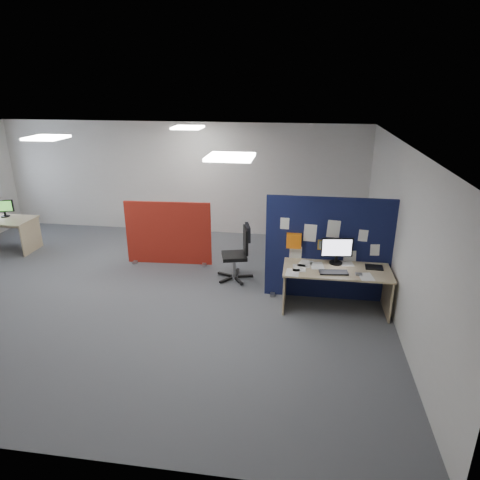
# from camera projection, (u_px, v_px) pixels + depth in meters

# --- Properties ---
(floor) EXTENTS (9.00, 9.00, 0.00)m
(floor) POSITION_uv_depth(u_px,v_px,m) (131.00, 294.00, 7.71)
(floor) COLOR #4E5055
(floor) RESTS_ON ground
(ceiling) EXTENTS (9.00, 7.00, 0.02)m
(ceiling) POSITION_uv_depth(u_px,v_px,m) (116.00, 141.00, 6.76)
(ceiling) COLOR white
(ceiling) RESTS_ON wall_back
(wall_back) EXTENTS (9.00, 0.02, 2.70)m
(wall_back) POSITION_uv_depth(u_px,v_px,m) (181.00, 178.00, 10.47)
(wall_back) COLOR silver
(wall_back) RESTS_ON floor
(wall_right) EXTENTS (0.02, 7.00, 2.70)m
(wall_right) POSITION_uv_depth(u_px,v_px,m) (401.00, 236.00, 6.62)
(wall_right) COLOR silver
(wall_right) RESTS_ON floor
(ceiling_lights) EXTENTS (4.10, 4.10, 0.04)m
(ceiling_lights) POSITION_uv_depth(u_px,v_px,m) (151.00, 138.00, 7.34)
(ceiling_lights) COLOR white
(ceiling_lights) RESTS_ON ceiling
(navy_divider) EXTENTS (2.21, 0.30, 1.82)m
(navy_divider) POSITION_uv_depth(u_px,v_px,m) (329.00, 249.00, 7.27)
(navy_divider) COLOR #10133D
(navy_divider) RESTS_ON floor
(main_desk) EXTENTS (1.73, 0.77, 0.73)m
(main_desk) POSITION_uv_depth(u_px,v_px,m) (336.00, 278.00, 7.04)
(main_desk) COLOR tan
(main_desk) RESTS_ON floor
(monitor_main) EXTENTS (0.52, 0.22, 0.45)m
(monitor_main) POSITION_uv_depth(u_px,v_px,m) (337.00, 250.00, 7.07)
(monitor_main) COLOR black
(monitor_main) RESTS_ON main_desk
(keyboard) EXTENTS (0.47, 0.23, 0.02)m
(keyboard) POSITION_uv_depth(u_px,v_px,m) (334.00, 272.00, 6.80)
(keyboard) COLOR black
(keyboard) RESTS_ON main_desk
(mouse) EXTENTS (0.10, 0.07, 0.03)m
(mouse) POSITION_uv_depth(u_px,v_px,m) (359.00, 274.00, 6.73)
(mouse) COLOR gray
(mouse) RESTS_ON main_desk
(paper_tray) EXTENTS (0.29, 0.24, 0.01)m
(paper_tray) POSITION_uv_depth(u_px,v_px,m) (374.00, 267.00, 6.99)
(paper_tray) COLOR black
(paper_tray) RESTS_ON main_desk
(red_divider) EXTENTS (1.77, 0.30, 1.33)m
(red_divider) POSITION_uv_depth(u_px,v_px,m) (168.00, 234.00, 8.77)
(red_divider) COLOR #AA2215
(red_divider) RESTS_ON floor
(second_desk) EXTENTS (1.52, 0.76, 0.73)m
(second_desk) POSITION_uv_depth(u_px,v_px,m) (1.00, 226.00, 9.56)
(second_desk) COLOR tan
(second_desk) RESTS_ON floor
(monitor_second) EXTENTS (0.41, 0.19, 0.38)m
(monitor_second) POSITION_uv_depth(u_px,v_px,m) (4.00, 208.00, 9.54)
(monitor_second) COLOR black
(monitor_second) RESTS_ON second_desk
(office_chair) EXTENTS (0.71, 0.69, 1.07)m
(office_chair) POSITION_uv_depth(u_px,v_px,m) (240.00, 249.00, 8.09)
(office_chair) COLOR black
(office_chair) RESTS_ON floor
(desk_papers) EXTENTS (1.38, 0.84, 0.00)m
(desk_papers) POSITION_uv_depth(u_px,v_px,m) (321.00, 268.00, 6.98)
(desk_papers) COLOR white
(desk_papers) RESTS_ON main_desk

